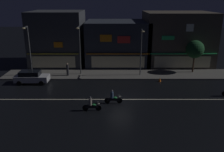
{
  "coord_description": "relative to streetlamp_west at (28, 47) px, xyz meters",
  "views": [
    {
      "loc": [
        -0.92,
        -24.06,
        10.67
      ],
      "look_at": [
        -0.79,
        3.5,
        1.58
      ],
      "focal_mm": 37.97,
      "sensor_mm": 36.0,
      "label": 1
    }
  ],
  "objects": [
    {
      "name": "storefront_center_block",
      "position": [
        2.49,
        7.29,
        0.08
      ],
      "size": [
        8.34,
        8.53,
        8.7
      ],
      "color": "#383A3F",
      "rests_on": "ground"
    },
    {
      "name": "ground_plane",
      "position": [
        12.41,
        -8.18,
        -4.26
      ],
      "size": [
        140.0,
        140.0,
        0.0
      ],
      "primitive_type": "plane",
      "color": "black"
    },
    {
      "name": "storefront_left_block",
      "position": [
        12.41,
        7.36,
        -0.71
      ],
      "size": [
        10.26,
        8.68,
        7.11
      ],
      "color": "#2D333D",
      "rests_on": "ground"
    },
    {
      "name": "motorcycle_lead",
      "position": [
        9.44,
        -10.9,
        -3.63
      ],
      "size": [
        1.9,
        0.6,
        1.52
      ],
      "rotation": [
        0.0,
        0.0,
        3.06
      ],
      "color": "black",
      "rests_on": "ground"
    },
    {
      "name": "lane_divider_stripe",
      "position": [
        12.41,
        -8.18,
        -4.26
      ],
      "size": [
        31.41,
        0.16,
        0.01
      ],
      "primitive_type": "cube",
      "color": "beige",
      "rests_on": "ground"
    },
    {
      "name": "streetlamp_west",
      "position": [
        0.0,
        0.0,
        0.0
      ],
      "size": [
        0.44,
        1.64,
        6.97
      ],
      "color": "#47494C",
      "rests_on": "sidewalk_far"
    },
    {
      "name": "streetlamp_east",
      "position": [
        15.54,
        0.08,
        -0.22
      ],
      "size": [
        0.44,
        1.64,
        6.56
      ],
      "color": "#47494C",
      "rests_on": "sidewalk_far"
    },
    {
      "name": "traffic_cone",
      "position": [
        17.91,
        -2.25,
        -3.99
      ],
      "size": [
        0.36,
        0.36,
        0.55
      ],
      "primitive_type": "cone",
      "color": "orange",
      "rests_on": "ground"
    },
    {
      "name": "parked_car_near_kerb",
      "position": [
        0.95,
        -2.89,
        -3.39
      ],
      "size": [
        4.3,
        1.98,
        1.67
      ],
      "color": "silver",
      "rests_on": "ground"
    },
    {
      "name": "pedestrian_on_sidewalk",
      "position": [
        5.16,
        -0.0,
        -3.28
      ],
      "size": [
        0.34,
        0.34,
        1.8
      ],
      "rotation": [
        0.0,
        0.0,
        4.74
      ],
      "color": "#232328",
      "rests_on": "sidewalk_far"
    },
    {
      "name": "streetlamp_mid",
      "position": [
        6.92,
        0.56,
        -0.03
      ],
      "size": [
        0.44,
        1.64,
        6.91
      ],
      "color": "#47494C",
      "rests_on": "sidewalk_far"
    },
    {
      "name": "storefront_right_block",
      "position": [
        22.33,
        7.48,
        0.01
      ],
      "size": [
        10.82,
        8.91,
        8.55
      ],
      "color": "#4C443A",
      "rests_on": "ground"
    },
    {
      "name": "motorcycle_following",
      "position": [
        11.58,
        -9.15,
        -3.63
      ],
      "size": [
        1.9,
        0.6,
        1.52
      ],
      "rotation": [
        0.0,
        0.0,
        3.11
      ],
      "color": "black",
      "rests_on": "ground"
    },
    {
      "name": "sidewalk_far",
      "position": [
        12.41,
        0.79,
        -4.19
      ],
      "size": [
        33.06,
        4.62,
        0.14
      ],
      "primitive_type": "cube",
      "color": "#5B5954",
      "rests_on": "ground"
    },
    {
      "name": "street_tree",
      "position": [
        23.57,
        1.65,
        -0.68
      ],
      "size": [
        2.61,
        2.61,
        4.77
      ],
      "color": "#473323",
      "rests_on": "sidewalk_far"
    }
  ]
}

